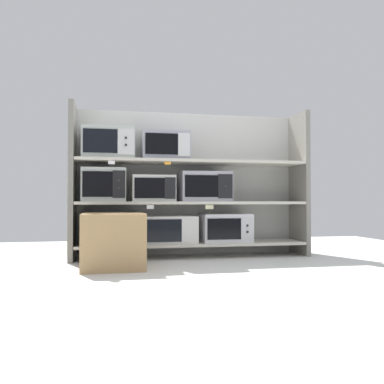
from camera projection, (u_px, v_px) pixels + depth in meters
name	position (u px, v px, depth m)	size (l,w,h in m)	color
ground	(216.00, 274.00, 3.38)	(6.39, 6.00, 0.02)	silver
back_panel	(188.00, 184.00, 4.62)	(2.59, 0.04, 1.57)	#B2B2AD
upright_left	(72.00, 182.00, 4.14)	(0.05, 0.45, 1.57)	gray
upright_right	(299.00, 184.00, 4.62)	(0.05, 0.45, 1.57)	gray
shelf_0	(192.00, 244.00, 4.36)	(2.39, 0.45, 0.03)	beige
microwave_0	(109.00, 228.00, 4.20)	(0.55, 0.42, 0.32)	black
microwave_1	(169.00, 229.00, 4.32)	(0.55, 0.39, 0.28)	silver
microwave_2	(225.00, 228.00, 4.43)	(0.52, 0.41, 0.30)	silver
shelf_1	(192.00, 203.00, 4.37)	(2.39, 0.45, 0.03)	beige
microwave_3	(104.00, 185.00, 4.19)	(0.43, 0.39, 0.34)	#B5BCB6
microwave_4	(153.00, 188.00, 4.29)	(0.44, 0.34, 0.27)	silver
microwave_5	(205.00, 187.00, 4.40)	(0.53, 0.36, 0.31)	#B5B2C1
price_tag_0	(150.00, 207.00, 4.06)	(0.07, 0.00, 0.04)	white
price_tag_1	(210.00, 207.00, 4.18)	(0.08, 0.00, 0.04)	beige
shelf_2	(192.00, 162.00, 4.38)	(2.39, 0.45, 0.03)	beige
microwave_6	(108.00, 144.00, 4.21)	(0.52, 0.39, 0.32)	#B5BDB5
microwave_7	(165.00, 146.00, 4.33)	(0.48, 0.35, 0.30)	#9D9CAB
price_tag_2	(112.00, 162.00, 4.00)	(0.06, 0.00, 0.04)	white
price_tag_3	(168.00, 163.00, 4.10)	(0.07, 0.00, 0.03)	orange
shipping_carton	(113.00, 241.00, 3.63)	(0.54, 0.54, 0.48)	tan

